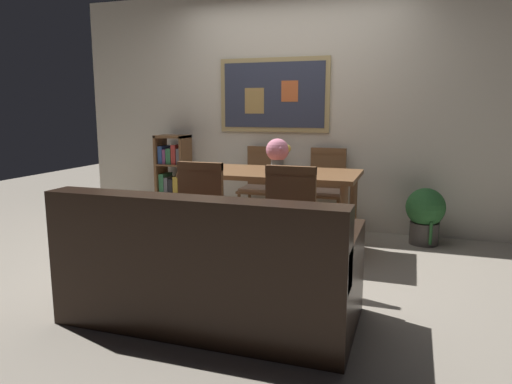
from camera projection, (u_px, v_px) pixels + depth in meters
The scene contains 12 objects.
ground_plane at pixel (251, 264), 4.06m from camera, with size 12.00×12.00×0.00m, color gray.
wall_back_with_painting at pixel (294, 111), 5.22m from camera, with size 5.20×0.14×2.60m.
dining_table at pixel (273, 182), 4.39m from camera, with size 1.58×0.83×0.75m.
dining_chair_near_left at pixel (206, 206), 3.84m from camera, with size 0.40×0.41×0.91m.
dining_chair_far_right at pixel (326, 184), 4.99m from camera, with size 0.40×0.41×0.91m.
dining_chair_far_left at pixel (261, 181), 5.20m from camera, with size 0.40×0.41×0.91m.
dining_chair_near_right at pixel (293, 213), 3.60m from camera, with size 0.40×0.41×0.91m.
leather_couch at pixel (208, 273), 2.93m from camera, with size 1.80×0.84×0.84m.
bookshelf at pixel (174, 182), 5.54m from camera, with size 0.37×0.28×1.02m.
potted_ivy at pixel (425, 214), 4.61m from camera, with size 0.38×0.38×0.62m.
flower_vase at pixel (278, 152), 4.36m from camera, with size 0.23×0.21×0.30m.
tv_remote at pixel (301, 173), 4.14m from camera, with size 0.16×0.12×0.02m.
Camera 1 is at (1.28, -3.67, 1.32)m, focal length 32.93 mm.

